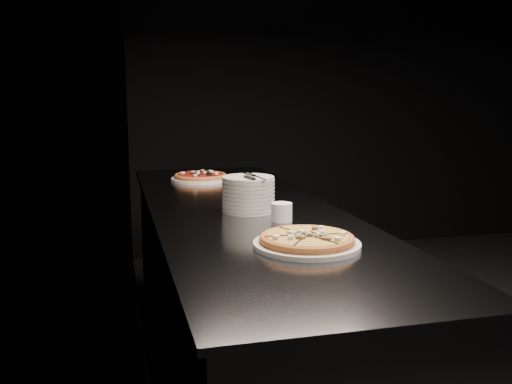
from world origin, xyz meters
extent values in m
cube|color=black|center=(-2.50, 0.00, 1.40)|extent=(0.02, 5.00, 2.80)
cube|color=black|center=(0.00, 2.50, 1.40)|extent=(5.00, 0.02, 2.80)
cube|color=#5C5E63|center=(-2.13, 0.00, 0.45)|extent=(0.70, 2.40, 0.90)
cube|color=#5C5E63|center=(-2.13, 0.00, 0.91)|extent=(0.74, 2.44, 0.02)
cylinder|color=silver|center=(-2.08, -0.62, 0.93)|extent=(0.32, 0.32, 0.02)
cylinder|color=#B86C37|center=(-2.08, -0.62, 0.94)|extent=(0.31, 0.31, 0.01)
torus|color=#B86C37|center=(-2.08, -0.62, 0.95)|extent=(0.32, 0.32, 0.02)
cylinder|color=#F8C652|center=(-2.08, -0.62, 0.95)|extent=(0.28, 0.28, 0.01)
cylinder|color=silver|center=(-2.19, 0.75, 0.93)|extent=(0.31, 0.31, 0.01)
cylinder|color=#B86C37|center=(-2.19, 0.75, 0.94)|extent=(0.28, 0.28, 0.01)
torus|color=#B86C37|center=(-2.19, 0.75, 0.95)|extent=(0.29, 0.29, 0.02)
cylinder|color=maroon|center=(-2.19, 0.75, 0.95)|extent=(0.25, 0.25, 0.01)
cylinder|color=silver|center=(-2.13, -0.07, 0.93)|extent=(0.20, 0.20, 0.02)
cylinder|color=silver|center=(-2.13, -0.07, 0.94)|extent=(0.20, 0.20, 0.02)
cylinder|color=silver|center=(-2.13, -0.07, 0.96)|extent=(0.20, 0.20, 0.02)
cylinder|color=silver|center=(-2.13, -0.07, 0.97)|extent=(0.20, 0.20, 0.02)
cylinder|color=silver|center=(-2.13, -0.07, 0.99)|extent=(0.20, 0.20, 0.02)
cylinder|color=silver|center=(-2.13, -0.07, 1.00)|extent=(0.20, 0.20, 0.02)
cylinder|color=silver|center=(-2.13, -0.07, 1.02)|extent=(0.20, 0.20, 0.02)
cylinder|color=silver|center=(-2.13, -0.07, 1.03)|extent=(0.20, 0.20, 0.02)
cylinder|color=silver|center=(-2.13, -0.07, 1.05)|extent=(0.20, 0.20, 0.02)
cube|color=#B1B3B8|center=(-2.12, -0.03, 1.06)|extent=(0.04, 0.13, 0.00)
cube|color=black|center=(-2.13, -0.12, 1.06)|extent=(0.03, 0.08, 0.01)
cube|color=#B1B3B8|center=(-2.10, -0.08, 1.06)|extent=(0.04, 0.20, 0.00)
cylinder|color=silver|center=(-2.05, -0.27, 0.95)|extent=(0.08, 0.08, 0.07)
cylinder|color=black|center=(-2.05, -0.27, 0.98)|extent=(0.06, 0.06, 0.01)
camera|label=1|loc=(-2.64, -2.19, 1.38)|focal=40.00mm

